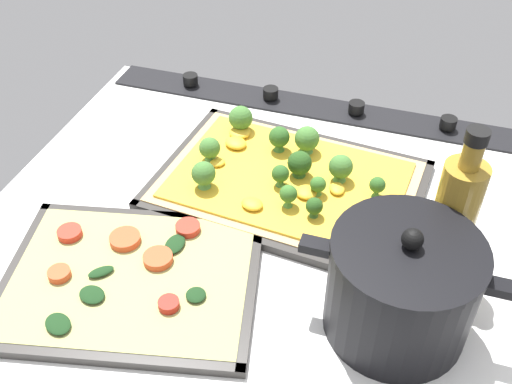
{
  "coord_description": "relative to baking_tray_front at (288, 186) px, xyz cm",
  "views": [
    {
      "loc": [
        -18.64,
        60.28,
        59.85
      ],
      "look_at": [
        1.38,
        -2.09,
        3.37
      ],
      "focal_mm": 42.34,
      "sensor_mm": 36.0,
      "label": 1
    }
  ],
  "objects": [
    {
      "name": "baking_tray_front",
      "position": [
        0.0,
        0.0,
        0.0
      ],
      "size": [
        41.63,
        31.03,
        1.3
      ],
      "color": "#33302D",
      "rests_on": "ground_plane"
    },
    {
      "name": "oil_bottle",
      "position": [
        -23.36,
        10.12,
        9.01
      ],
      "size": [
        5.33,
        5.33,
        22.48
      ],
      "color": "olive",
      "rests_on": "ground_plane"
    },
    {
      "name": "stove_control_panel",
      "position": [
        1.84,
        -23.04,
        0.19
      ],
      "size": [
        76.0,
        7.0,
        2.6
      ],
      "color": "black",
      "rests_on": "ground_plane"
    },
    {
      "name": "veggie_pizza_back",
      "position": [
        14.43,
        24.19,
        0.71
      ],
      "size": [
        34.23,
        28.62,
        1.9
      ],
      "color": "tan",
      "rests_on": "baking_tray_back"
    },
    {
      "name": "baking_tray_back",
      "position": [
        14.26,
        24.49,
        0.01
      ],
      "size": [
        37.08,
        31.48,
        1.3
      ],
      "color": "#33302D",
      "rests_on": "ground_plane"
    },
    {
      "name": "broccoli_pizza",
      "position": [
        0.8,
        -0.65,
        1.62
      ],
      "size": [
        39.03,
        28.42,
        5.88
      ],
      "color": "tan",
      "rests_on": "baking_tray_front"
    },
    {
      "name": "cooking_pot",
      "position": [
        -18.81,
        20.63,
        6.36
      ],
      "size": [
        24.08,
        17.21,
        15.73
      ],
      "color": "black",
      "rests_on": "ground_plane"
    },
    {
      "name": "ground_plane",
      "position": [
        1.84,
        8.19,
        -1.86
      ],
      "size": [
        79.17,
        69.45,
        3.0
      ],
      "primitive_type": "cube",
      "color": "white"
    }
  ]
}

